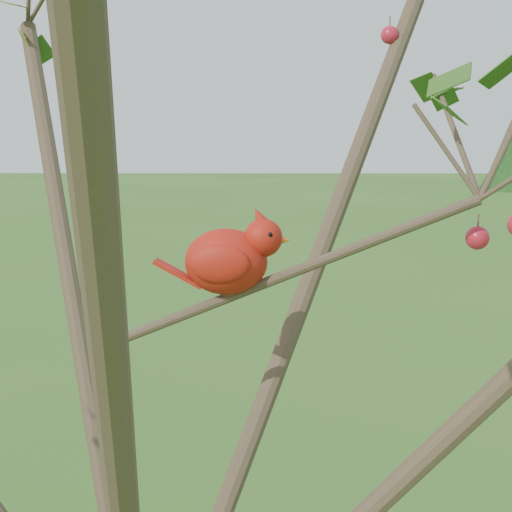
{
  "coord_description": "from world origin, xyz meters",
  "views": [
    {
      "loc": [
        0.21,
        -1.2,
        2.31
      ],
      "look_at": [
        0.19,
        0.08,
        2.1
      ],
      "focal_mm": 55.0,
      "sensor_mm": 36.0,
      "label": 1
    }
  ],
  "objects": [
    {
      "name": "crabapple_tree",
      "position": [
        0.03,
        -0.02,
        2.12
      ],
      "size": [
        2.35,
        2.05,
        2.95
      ],
      "color": "#3A2C1F",
      "rests_on": "ground"
    },
    {
      "name": "cardinal",
      "position": [
        0.15,
        0.08,
        2.1
      ],
      "size": [
        0.23,
        0.12,
        0.16
      ],
      "rotation": [
        0.0,
        0.0,
        -0.07
      ],
      "color": "red",
      "rests_on": "ground"
    },
    {
      "name": "distant_trees",
      "position": [
        -3.62,
        23.83,
        1.58
      ],
      "size": [
        38.86,
        11.79,
        3.42
      ],
      "color": "#3A2C1F",
      "rests_on": "ground"
    }
  ]
}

